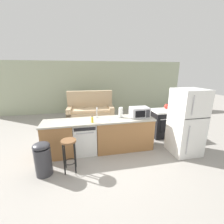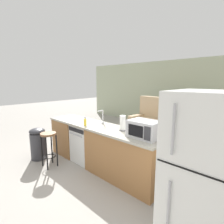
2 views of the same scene
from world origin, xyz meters
TOP-DOWN VIEW (x-y plane):
  - ground_plane at (0.00, 0.00)m, footprint 24.00×24.00m
  - wall_back at (0.30, 4.20)m, footprint 10.00×0.06m
  - kitchen_counter at (0.24, 0.00)m, footprint 2.94×0.66m
  - dishwasher at (-0.25, -0.00)m, footprint 0.58×0.61m
  - refrigerator at (2.35, -0.55)m, footprint 0.72×0.73m
  - microwave at (1.26, -0.00)m, footprint 0.50×0.37m
  - sink_faucet at (0.10, 0.15)m, footprint 0.07×0.18m
  - paper_towel_roll at (0.74, 0.07)m, footprint 0.14×0.14m
  - soap_bottle at (-0.05, -0.20)m, footprint 0.06×0.06m
  - bar_stool at (-0.61, -0.74)m, footprint 0.32×0.32m
  - trash_bin at (-1.15, -0.75)m, footprint 0.35×0.35m
  - couch at (0.10, 2.81)m, footprint 2.04×1.00m

SIDE VIEW (x-z plane):
  - ground_plane at x=0.00m, z-range 0.00..0.00m
  - trash_bin at x=-1.15m, z-range 0.01..0.75m
  - couch at x=0.10m, z-range -0.24..1.03m
  - kitchen_counter at x=0.24m, z-range -0.03..0.87m
  - dishwasher at x=-0.25m, z-range 0.00..0.84m
  - bar_stool at x=-0.61m, z-range 0.17..0.91m
  - refrigerator at x=2.35m, z-range 0.00..1.72m
  - soap_bottle at x=-0.05m, z-range 0.88..1.06m
  - sink_faucet at x=0.10m, z-range 0.88..1.18m
  - paper_towel_roll at x=0.74m, z-range 0.90..1.18m
  - microwave at x=1.26m, z-range 0.90..1.18m
  - wall_back at x=0.30m, z-range 0.00..2.60m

